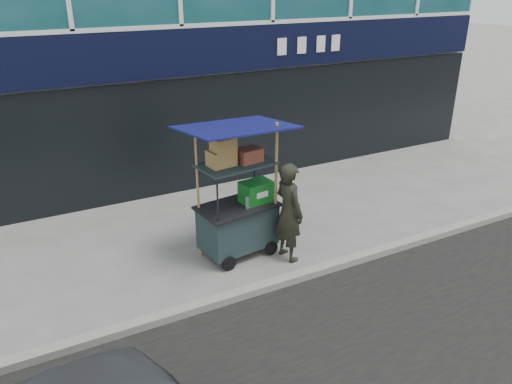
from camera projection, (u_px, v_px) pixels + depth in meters
ground at (280, 277)px, 7.73m from camera, size 80.00×80.00×0.00m
curb at (287, 280)px, 7.54m from camera, size 80.00×0.18×0.12m
vendor_cart at (239, 210)px, 8.08m from camera, size 1.84×1.41×2.29m
vendor_man at (289, 212)px, 7.95m from camera, size 0.46×0.64×1.66m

